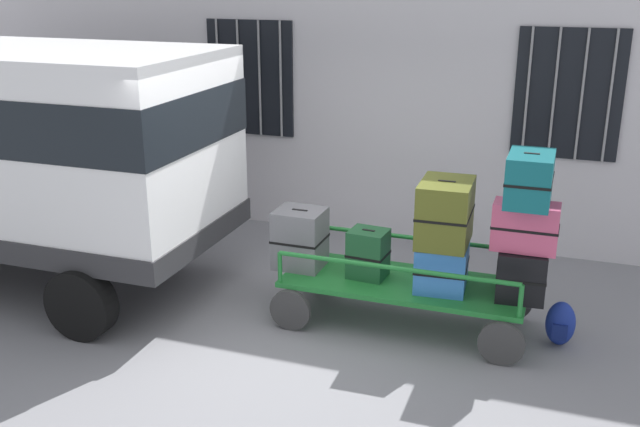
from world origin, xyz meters
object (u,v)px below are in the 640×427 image
at_px(luggage_cart, 403,289).
at_px(suitcase_midleft_bottom, 368,254).
at_px(suitcase_center_bottom, 442,265).
at_px(suitcase_midright_top, 530,179).
at_px(backpack, 560,324).
at_px(van, 14,140).
at_px(suitcase_left_bottom, 300,238).
at_px(suitcase_midright_middle, 525,227).
at_px(suitcase_center_middle, 445,213).
at_px(suitcase_midright_bottom, 521,272).

relative_size(luggage_cart, suitcase_midleft_bottom, 4.97).
distance_m(suitcase_center_bottom, suitcase_midright_top, 1.19).
relative_size(suitcase_center_bottom, backpack, 1.40).
relative_size(van, backpack, 10.45).
distance_m(suitcase_midleft_bottom, suitcase_center_bottom, 0.73).
xyz_separation_m(van, suitcase_midleft_bottom, (3.91, 0.28, -0.90)).
relative_size(van, suitcase_midright_top, 7.75).
xyz_separation_m(suitcase_left_bottom, backpack, (2.58, 0.05, -0.55)).
height_order(luggage_cart, suitcase_left_bottom, suitcase_left_bottom).
bearing_deg(van, backpack, 3.58).
bearing_deg(luggage_cart, suitcase_midleft_bottom, -179.29).
bearing_deg(luggage_cart, suitcase_midright_middle, -0.53).
xyz_separation_m(suitcase_center_bottom, suitcase_midright_top, (0.73, -0.04, 0.94)).
height_order(van, suitcase_midleft_bottom, van).
height_order(suitcase_center_middle, suitcase_midright_middle, suitcase_center_middle).
bearing_deg(suitcase_center_middle, suitcase_midright_top, -4.20).
height_order(suitcase_center_bottom, suitcase_midright_top, suitcase_midright_top).
xyz_separation_m(suitcase_left_bottom, suitcase_midleft_bottom, (0.73, -0.03, -0.06)).
bearing_deg(suitcase_midright_bottom, backpack, 5.95).
bearing_deg(suitcase_midleft_bottom, suitcase_midright_middle, -0.22).
distance_m(luggage_cart, suitcase_midright_top, 1.66).
xyz_separation_m(van, suitcase_center_bottom, (4.64, 0.29, -0.93)).
bearing_deg(suitcase_midright_bottom, suitcase_center_bottom, -177.48).
distance_m(van, suitcase_midright_bottom, 5.46).
height_order(van, suitcase_midright_top, van).
height_order(luggage_cart, suitcase_midleft_bottom, suitcase_midleft_bottom).
height_order(suitcase_midleft_bottom, suitcase_midright_top, suitcase_midright_top).
bearing_deg(suitcase_midleft_bottom, backpack, 2.47).
distance_m(suitcase_midright_top, backpack, 1.46).
xyz_separation_m(suitcase_center_bottom, suitcase_center_middle, (-0.00, 0.01, 0.53)).
xyz_separation_m(luggage_cart, suitcase_center_middle, (0.36, 0.01, 0.83)).
distance_m(suitcase_center_middle, suitcase_midright_bottom, 0.89).
bearing_deg(suitcase_midleft_bottom, van, -175.90).
xyz_separation_m(suitcase_midright_bottom, suitcase_midright_middle, (0.00, -0.04, 0.46)).
distance_m(suitcase_midright_bottom, suitcase_midright_middle, 0.47).
height_order(suitcase_midleft_bottom, suitcase_midright_middle, suitcase_midright_middle).
relative_size(luggage_cart, suitcase_left_bottom, 4.00).
xyz_separation_m(suitcase_center_bottom, backpack, (1.13, 0.07, -0.47)).
bearing_deg(suitcase_midright_middle, backpack, 12.22).
bearing_deg(van, suitcase_midright_bottom, 3.40).
distance_m(suitcase_midleft_bottom, suitcase_midright_middle, 1.53).
height_order(van, suitcase_midright_bottom, van).
relative_size(suitcase_left_bottom, suitcase_midright_bottom, 1.12).
distance_m(van, suitcase_midleft_bottom, 4.03).
xyz_separation_m(suitcase_center_bottom, suitcase_midright_bottom, (0.73, 0.03, 0.02)).
distance_m(van, backpack, 5.94).
relative_size(luggage_cart, suitcase_midright_bottom, 4.47).
distance_m(van, suitcase_midright_top, 5.38).
bearing_deg(backpack, suitcase_midright_top, -163.73).
distance_m(suitcase_left_bottom, suitcase_center_bottom, 1.46).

